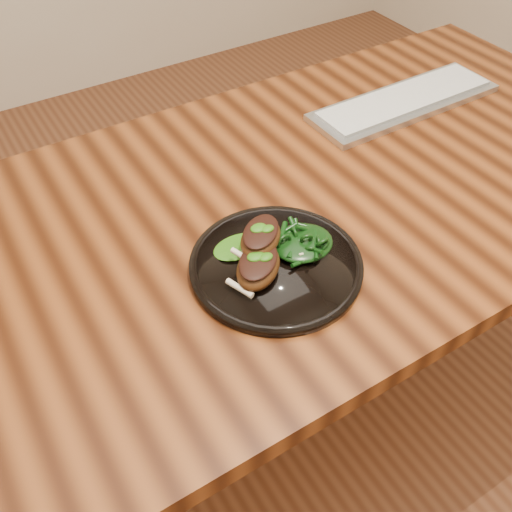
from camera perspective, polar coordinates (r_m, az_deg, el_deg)
The scene contains 7 objects.
desk at distance 1.13m, azimuth 4.04°, elevation 3.16°, with size 1.60×0.80×0.75m.
plate at distance 0.92m, azimuth 2.01°, elevation -0.91°, with size 0.28×0.28×0.02m.
lamb_chop_front at distance 0.88m, azimuth 0.20°, elevation -0.98°, with size 0.12×0.11×0.05m.
lamb_chop_back at distance 0.90m, azimuth 0.44°, elevation 1.90°, with size 0.11×0.11×0.04m.
herb_smear at distance 0.94m, azimuth -1.78°, elevation 0.94°, with size 0.09×0.06×0.01m, color #194E08.
greens_heap at distance 0.93m, azimuth 4.72°, elevation 1.61°, with size 0.10×0.10×0.04m.
keyboard at distance 1.37m, azimuth 14.63°, elevation 14.74°, with size 0.46×0.14×0.02m.
Camera 1 is at (-0.51, -0.68, 1.42)m, focal length 40.00 mm.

